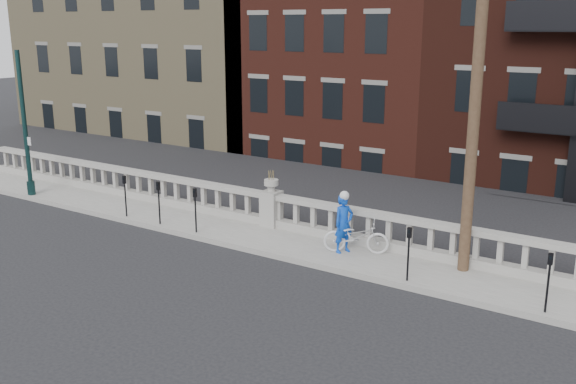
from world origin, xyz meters
name	(u,v)px	position (x,y,z in m)	size (l,w,h in m)	color
ground	(185,269)	(0.00, 0.00, 0.00)	(120.00, 120.00, 0.00)	black
sidewalk	(253,236)	(0.00, 3.00, 0.07)	(32.00, 2.20, 0.15)	gray
balustrade	(271,210)	(0.00, 3.95, 0.64)	(28.00, 0.34, 1.03)	gray
planter_pedestal	(271,204)	(0.00, 3.95, 0.83)	(0.55, 0.55, 1.76)	gray
lower_level	(483,93)	(0.56, 23.04, 2.63)	(80.00, 44.00, 20.80)	#605E59
utility_pole	(478,67)	(6.20, 3.60, 5.24)	(1.60, 0.28, 10.00)	#422D1E
streetlight_pole	(26,139)	(-9.50, 2.15, 2.21)	(0.40, 0.28, 5.20)	#112D2D
parking_meter_a	(125,191)	(-4.51, 2.15, 1.00)	(0.10, 0.09, 1.36)	black
parking_meter_b	(159,198)	(-3.01, 2.15, 1.00)	(0.10, 0.09, 1.36)	black
parking_meter_c	(195,205)	(-1.51, 2.15, 1.00)	(0.10, 0.09, 1.36)	black
parking_meter_d	(409,248)	(5.30, 2.15, 1.00)	(0.10, 0.09, 1.36)	black
parking_meter_e	(549,276)	(8.51, 2.15, 1.00)	(0.10, 0.09, 1.36)	black
bicycle	(356,236)	(3.33, 3.22, 0.62)	(0.62, 1.78, 0.93)	silver
cyclist	(344,224)	(3.01, 3.09, 0.96)	(0.59, 0.39, 1.62)	#0C40BC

